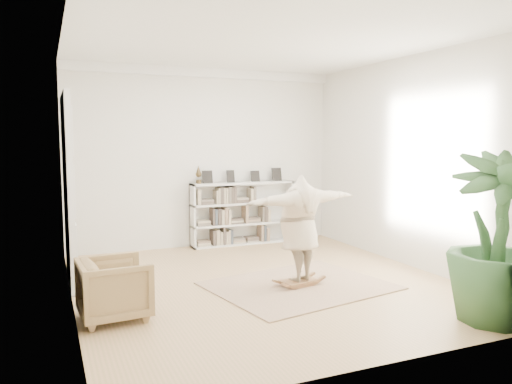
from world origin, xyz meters
TOP-DOWN VIEW (x-y plane):
  - floor at (0.00, 0.00)m, footprint 6.00×6.00m
  - room_shell at (0.00, 2.94)m, footprint 6.00×6.00m
  - doors at (-2.70, 1.30)m, footprint 0.09×1.78m
  - bookshelf at (0.74, 2.82)m, footprint 2.20×0.35m
  - armchair at (-2.30, -0.68)m, footprint 0.87×0.85m
  - rug at (0.40, -0.36)m, footprint 2.83×2.43m
  - rocker_board at (0.40, -0.36)m, footprint 0.59×0.42m
  - person at (0.40, -0.36)m, footprint 2.00×0.88m
  - houseplant at (1.88, -2.55)m, footprint 1.52×1.52m

SIDE VIEW (x-z plane):
  - floor at x=0.00m, z-range 0.00..0.00m
  - rug at x=0.40m, z-range 0.00..0.02m
  - rocker_board at x=0.40m, z-range 0.01..0.13m
  - armchair at x=-2.30m, z-range 0.00..0.75m
  - bookshelf at x=0.74m, z-range -0.18..1.46m
  - person at x=0.40m, z-range 0.14..1.71m
  - houseplant at x=1.88m, z-range 0.00..2.06m
  - doors at x=-2.70m, z-range -0.06..2.86m
  - room_shell at x=0.00m, z-range 0.51..6.51m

